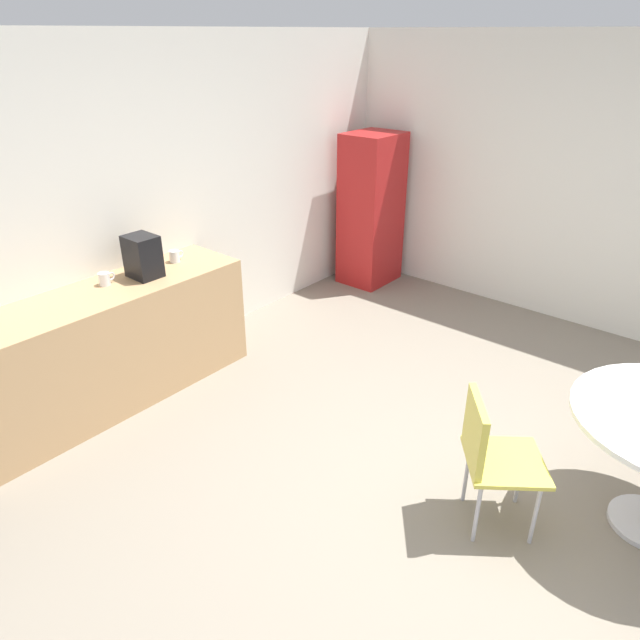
{
  "coord_description": "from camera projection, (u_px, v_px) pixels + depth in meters",
  "views": [
    {
      "loc": [
        -2.53,
        -0.97,
        2.57
      ],
      "look_at": [
        -0.06,
        1.09,
        0.95
      ],
      "focal_mm": 32.32,
      "sensor_mm": 36.0,
      "label": 1
    }
  ],
  "objects": [
    {
      "name": "locker_cabinet",
      "position": [
        371.0,
        210.0,
        6.29
      ],
      "size": [
        0.6,
        0.5,
        1.63
      ],
      "primitive_type": "cube",
      "color": "#B21E1E",
      "rests_on": "ground_plane"
    },
    {
      "name": "mug_white",
      "position": [
        175.0,
        256.0,
        4.63
      ],
      "size": [
        0.13,
        0.08,
        0.09
      ],
      "color": "white",
      "rests_on": "counter_block"
    },
    {
      "name": "coffee_maker",
      "position": [
        143.0,
        256.0,
        4.31
      ],
      "size": [
        0.2,
        0.24,
        0.32
      ],
      "primitive_type": "cube",
      "color": "black",
      "rests_on": "counter_block"
    },
    {
      "name": "wall_back",
      "position": [
        142.0,
        209.0,
        4.58
      ],
      "size": [
        6.0,
        0.1,
        2.6
      ],
      "primitive_type": "cube",
      "color": "white",
      "rests_on": "ground_plane"
    },
    {
      "name": "chair_yellow",
      "position": [
        489.0,
        449.0,
        3.15
      ],
      "size": [
        0.59,
        0.59,
        0.83
      ],
      "color": "silver",
      "rests_on": "ground_plane"
    },
    {
      "name": "mug_green",
      "position": [
        105.0,
        279.0,
        4.21
      ],
      "size": [
        0.13,
        0.08,
        0.09
      ],
      "color": "white",
      "rests_on": "counter_block"
    },
    {
      "name": "counter_block",
      "position": [
        105.0,
        349.0,
        4.29
      ],
      "size": [
        2.26,
        0.6,
        0.9
      ],
      "primitive_type": "cube",
      "color": "tan",
      "rests_on": "ground_plane"
    },
    {
      "name": "ground_plane",
      "position": [
        466.0,
        511.0,
        3.45
      ],
      "size": [
        6.0,
        6.0,
        0.0
      ],
      "primitive_type": "plane",
      "color": "gray"
    }
  ]
}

